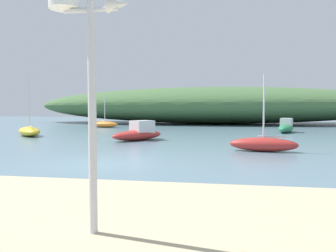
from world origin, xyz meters
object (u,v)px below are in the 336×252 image
(mast_structure, at_px, (78,33))
(motorboat_west_reach, at_px, (139,133))
(motorboat_near_shore, at_px, (286,127))
(sailboat_far_left, at_px, (263,144))
(sailboat_off_point, at_px, (29,131))
(sailboat_inner_mooring, at_px, (105,124))

(mast_structure, relative_size, motorboat_west_reach, 0.97)
(motorboat_near_shore, bearing_deg, motorboat_west_reach, -139.90)
(motorboat_near_shore, relative_size, sailboat_far_left, 1.05)
(motorboat_near_shore, height_order, motorboat_west_reach, motorboat_west_reach)
(mast_structure, distance_m, sailboat_off_point, 21.53)
(motorboat_west_reach, bearing_deg, sailboat_inner_mooring, 118.58)
(motorboat_near_shore, xyz_separation_m, motorboat_west_reach, (-10.12, -8.52, 0.01))
(sailboat_far_left, bearing_deg, sailboat_inner_mooring, 129.47)
(sailboat_inner_mooring, bearing_deg, sailboat_far_left, -50.53)
(mast_structure, relative_size, motorboat_near_shore, 0.97)
(mast_structure, height_order, sailboat_inner_mooring, mast_structure)
(sailboat_inner_mooring, relative_size, sailboat_off_point, 0.75)
(motorboat_near_shore, distance_m, motorboat_west_reach, 13.22)
(sailboat_off_point, bearing_deg, motorboat_west_reach, -11.95)
(motorboat_west_reach, bearing_deg, mast_structure, -78.18)
(motorboat_near_shore, bearing_deg, sailboat_far_left, -103.36)
(sailboat_inner_mooring, distance_m, sailboat_off_point, 11.05)
(sailboat_far_left, relative_size, sailboat_off_point, 0.82)
(motorboat_near_shore, relative_size, motorboat_west_reach, 1.00)
(sailboat_far_left, xyz_separation_m, motorboat_west_reach, (-7.08, 4.28, 0.11))
(mast_structure, relative_size, sailboat_far_left, 1.01)
(mast_structure, xyz_separation_m, sailboat_off_point, (-11.90, 17.73, -2.74))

